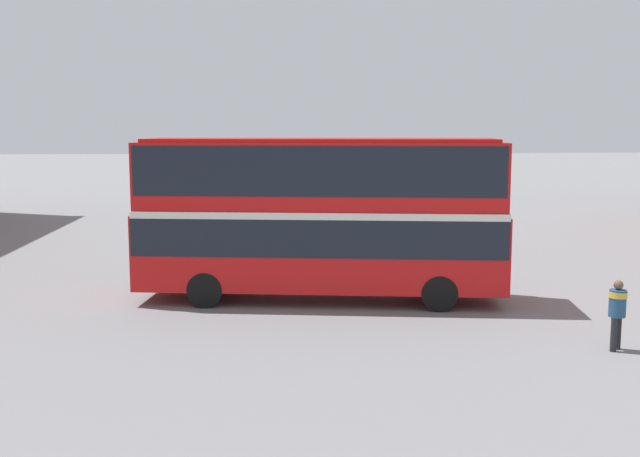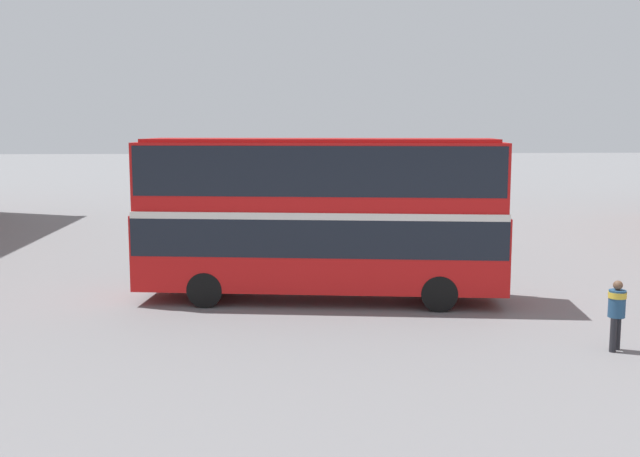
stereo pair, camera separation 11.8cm
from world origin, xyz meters
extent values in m
plane|color=slate|center=(0.00, 0.00, 0.00)|extent=(240.00, 240.00, 0.00)
cube|color=red|center=(-1.18, -0.06, 1.50)|extent=(10.77, 3.93, 2.15)
cube|color=red|center=(-1.18, -0.06, 3.60)|extent=(10.60, 3.83, 2.03)
cube|color=black|center=(-1.18, -0.06, 1.99)|extent=(10.67, 3.94, 1.06)
cube|color=black|center=(-1.18, -0.06, 3.84)|extent=(10.45, 3.84, 1.38)
cube|color=silver|center=(-1.18, -0.06, 2.61)|extent=(10.67, 3.93, 0.20)
cube|color=#A91111|center=(-1.18, -0.06, 4.66)|extent=(10.11, 3.59, 0.10)
cylinder|color=black|center=(2.30, 0.57, 0.50)|extent=(1.04, 0.44, 1.00)
cylinder|color=black|center=(2.00, -1.62, 0.50)|extent=(1.04, 0.44, 1.00)
cylinder|color=black|center=(-4.16, 1.48, 0.50)|extent=(1.04, 0.44, 1.00)
cylinder|color=black|center=(-4.47, -0.71, 0.50)|extent=(1.04, 0.44, 1.00)
cylinder|color=#232328|center=(5.08, -5.57, 0.39)|extent=(0.15, 0.15, 0.78)
cylinder|color=#232328|center=(5.26, -5.40, 0.39)|extent=(0.15, 0.15, 0.78)
cylinder|color=navy|center=(5.17, -5.49, 1.10)|extent=(0.53, 0.53, 0.62)
cylinder|color=gold|center=(5.17, -5.49, 1.29)|extent=(0.57, 0.57, 0.14)
sphere|color=brown|center=(5.17, -5.49, 1.52)|extent=(0.21, 0.21, 0.21)
cube|color=silver|center=(4.42, 9.72, 0.65)|extent=(4.65, 2.72, 0.73)
cube|color=black|center=(4.25, 9.68, 1.30)|extent=(2.57, 2.09, 0.59)
cylinder|color=black|center=(5.56, 10.81, 0.33)|extent=(0.70, 0.36, 0.67)
cylinder|color=black|center=(5.91, 9.21, 0.33)|extent=(0.70, 0.36, 0.67)
cylinder|color=black|center=(2.92, 10.23, 0.33)|extent=(0.70, 0.36, 0.67)
cylinder|color=black|center=(3.28, 8.62, 0.33)|extent=(0.70, 0.36, 0.67)
cube|color=navy|center=(-2.10, 16.56, 0.61)|extent=(4.55, 2.40, 0.66)
cube|color=black|center=(-1.93, 16.53, 1.17)|extent=(2.47, 1.92, 0.47)
cylinder|color=black|center=(-3.55, 15.95, 0.33)|extent=(0.68, 0.31, 0.65)
cylinder|color=black|center=(-3.31, 17.55, 0.33)|extent=(0.68, 0.31, 0.65)
cylinder|color=black|center=(-0.88, 15.56, 0.33)|extent=(0.68, 0.31, 0.65)
cylinder|color=black|center=(-0.65, 17.16, 0.33)|extent=(0.68, 0.31, 0.65)
camera|label=1|loc=(-2.69, -21.45, 5.05)|focal=42.00mm
camera|label=2|loc=(-2.58, -21.46, 5.05)|focal=42.00mm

